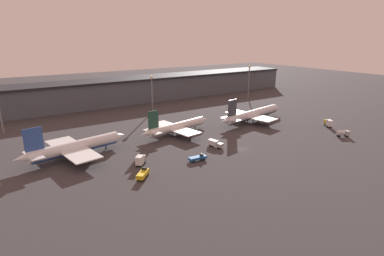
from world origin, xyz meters
name	(u,v)px	position (x,y,z in m)	size (l,w,h in m)	color
ground	(242,149)	(0.00, 0.00, 0.00)	(600.00, 600.00, 0.00)	#383538
terminal_building	(133,90)	(0.00, 109.26, 8.18)	(256.38, 24.14, 16.27)	#4C515B
airplane_0	(75,147)	(-56.84, 27.58, 3.87)	(41.72, 31.38, 14.03)	white
airplane_1	(177,127)	(-11.63, 31.16, 3.32)	(38.89, 27.88, 12.98)	white
airplane_2	(253,115)	(32.15, 27.49, 3.78)	(49.56, 28.29, 14.06)	silver
service_vehicle_0	(328,123)	(57.26, 0.16, 1.98)	(5.04, 6.00, 3.60)	gold
service_vehicle_1	(143,174)	(-43.15, -1.71, 1.37)	(5.92, 5.99, 2.89)	gold
service_vehicle_2	(343,133)	(48.22, -12.85, 1.65)	(5.54, 4.72, 2.78)	#9EA3A8
service_vehicle_3	(215,143)	(-7.33, 7.85, 1.58)	(3.65, 7.05, 2.73)	#9EA3A8
service_vehicle_4	(140,160)	(-39.77, 7.73, 1.99)	(4.94, 4.96, 3.65)	#9EA3A8
service_vehicle_5	(198,158)	(-20.91, 0.18, 1.12)	(6.83, 2.78, 2.40)	#195199
lamp_post_1	(152,89)	(-2.39, 75.08, 13.85)	(1.80, 1.80, 21.31)	slate
lamp_post_2	(249,77)	(73.80, 75.08, 15.05)	(1.80, 1.80, 23.46)	slate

